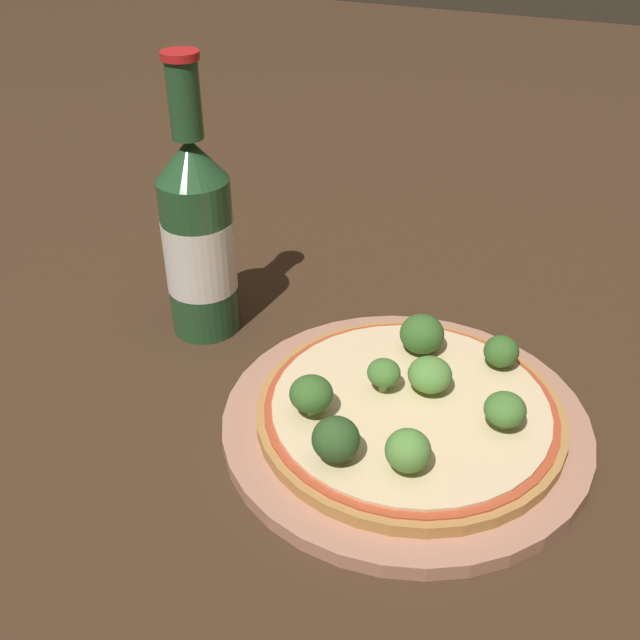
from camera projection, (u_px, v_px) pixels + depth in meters
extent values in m
plane|color=#3D2819|center=(393.00, 425.00, 0.57)|extent=(3.00, 3.00, 0.00)
cylinder|color=tan|center=(406.00, 420.00, 0.57)|extent=(0.28, 0.28, 0.01)
cylinder|color=#B77F42|center=(411.00, 408.00, 0.56)|extent=(0.23, 0.23, 0.01)
cylinder|color=#B74728|center=(412.00, 403.00, 0.56)|extent=(0.22, 0.22, 0.00)
cylinder|color=beige|center=(412.00, 401.00, 0.56)|extent=(0.21, 0.21, 0.00)
cylinder|color=#89A866|center=(311.00, 408.00, 0.54)|extent=(0.01, 0.01, 0.01)
ellipsoid|color=#386628|center=(311.00, 394.00, 0.54)|extent=(0.03, 0.03, 0.03)
cylinder|color=#89A866|center=(503.00, 421.00, 0.53)|extent=(0.01, 0.01, 0.01)
ellipsoid|color=#477A33|center=(505.00, 409.00, 0.53)|extent=(0.03, 0.03, 0.02)
cylinder|color=#89A866|center=(407.00, 464.00, 0.50)|extent=(0.01, 0.01, 0.01)
ellipsoid|color=#568E3D|center=(408.00, 450.00, 0.49)|extent=(0.03, 0.03, 0.03)
cylinder|color=#89A866|center=(429.00, 386.00, 0.57)|extent=(0.01, 0.01, 0.01)
ellipsoid|color=#568E3D|center=(430.00, 375.00, 0.56)|extent=(0.03, 0.03, 0.03)
cylinder|color=#89A866|center=(336.00, 454.00, 0.50)|extent=(0.01, 0.01, 0.01)
ellipsoid|color=#2D5123|center=(336.00, 439.00, 0.50)|extent=(0.03, 0.03, 0.03)
cylinder|color=#89A866|center=(500.00, 362.00, 0.59)|extent=(0.01, 0.01, 0.01)
ellipsoid|color=#386628|center=(501.00, 351.00, 0.59)|extent=(0.03, 0.03, 0.02)
cylinder|color=#89A866|center=(427.00, 348.00, 0.61)|extent=(0.01, 0.01, 0.01)
ellipsoid|color=#386628|center=(428.00, 335.00, 0.60)|extent=(0.04, 0.04, 0.03)
cylinder|color=#89A866|center=(383.00, 384.00, 0.57)|extent=(0.01, 0.01, 0.01)
ellipsoid|color=#477A33|center=(384.00, 373.00, 0.56)|extent=(0.03, 0.03, 0.02)
cylinder|color=#234C28|center=(200.00, 257.00, 0.65)|extent=(0.06, 0.06, 0.14)
cylinder|color=silver|center=(200.00, 254.00, 0.65)|extent=(0.06, 0.06, 0.06)
cone|color=#234C28|center=(190.00, 159.00, 0.60)|extent=(0.06, 0.06, 0.03)
cylinder|color=#234C28|center=(184.00, 100.00, 0.57)|extent=(0.03, 0.03, 0.06)
cylinder|color=red|center=(180.00, 55.00, 0.55)|extent=(0.03, 0.03, 0.01)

